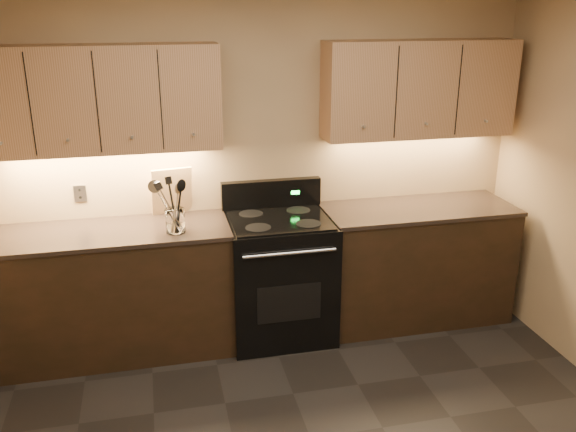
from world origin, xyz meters
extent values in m
cube|color=tan|center=(0.00, 2.00, 1.30)|extent=(4.00, 0.04, 2.60)
cube|color=black|center=(-1.10, 1.70, 0.45)|extent=(1.60, 0.60, 0.90)
cube|color=#392C24|center=(-1.10, 1.70, 0.92)|extent=(1.62, 0.62, 0.03)
cube|color=black|center=(1.18, 1.70, 0.45)|extent=(1.44, 0.60, 0.90)
cube|color=#392C24|center=(1.18, 1.70, 0.92)|extent=(1.46, 0.62, 0.03)
cube|color=black|center=(0.08, 1.68, 0.46)|extent=(0.76, 0.65, 0.92)
cube|color=black|center=(0.08, 1.68, 0.93)|extent=(0.70, 0.60, 0.01)
cube|color=black|center=(0.08, 1.96, 1.03)|extent=(0.76, 0.07, 0.22)
cube|color=#19FF33|center=(0.26, 1.92, 1.04)|extent=(0.06, 0.00, 0.03)
cylinder|color=silver|center=(0.08, 1.34, 0.80)|extent=(0.65, 0.02, 0.02)
cube|color=black|center=(0.08, 1.35, 0.41)|extent=(0.46, 0.00, 0.28)
cylinder|color=black|center=(-0.10, 1.53, 0.93)|extent=(0.18, 0.18, 0.00)
cylinder|color=black|center=(0.26, 1.53, 0.93)|extent=(0.18, 0.18, 0.00)
cylinder|color=black|center=(-0.10, 1.82, 0.93)|extent=(0.18, 0.18, 0.00)
cylinder|color=black|center=(0.26, 1.82, 0.93)|extent=(0.18, 0.18, 0.00)
cube|color=tan|center=(-1.10, 1.85, 1.80)|extent=(1.60, 0.30, 0.70)
cube|color=tan|center=(1.18, 1.85, 1.80)|extent=(1.44, 0.30, 0.70)
cube|color=#B2B5BA|center=(-1.30, 1.99, 1.12)|extent=(0.08, 0.01, 0.12)
cylinder|color=white|center=(-0.66, 1.57, 1.01)|extent=(0.16, 0.16, 0.16)
cylinder|color=white|center=(-0.66, 1.57, 0.94)|extent=(0.13, 0.13, 0.02)
cube|color=#DBB076|center=(-0.66, 1.95, 1.11)|extent=(0.30, 0.15, 0.36)
camera|label=1|loc=(-0.78, -2.37, 2.41)|focal=38.00mm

